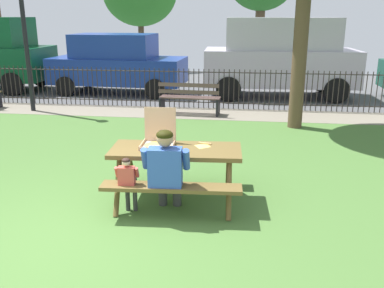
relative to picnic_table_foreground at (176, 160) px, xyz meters
The scene contains 13 objects.
ground 1.33m from the picnic_table_foreground, 159.12° to the left, with size 28.00×11.66×0.02m, color #476F32.
cobblestone_walkway 5.69m from the picnic_table_foreground, 101.27° to the left, with size 28.00×1.40×0.01m, color gray.
street_asphalt 10.12m from the picnic_table_foreground, 96.29° to the left, with size 28.00×7.57×0.01m, color #515154.
picnic_table_foreground is the anchor object (origin of this frame).
pizza_box_open 0.40m from the picnic_table_foreground, 155.74° to the left, with size 0.47×0.49×0.51m.
pizza_slice_on_table 0.44m from the picnic_table_foreground, 26.50° to the left, with size 0.23×0.26×0.02m.
adult_at_table 0.51m from the picnic_table_foreground, 94.62° to the right, with size 0.62×0.61×1.19m.
child_at_table 0.78m from the picnic_table_foreground, 133.53° to the right, with size 0.31×0.31×0.82m.
iron_fence_streetside 6.35m from the picnic_table_foreground, 100.04° to the left, with size 23.21×0.03×1.10m.
park_bench_center 5.45m from the picnic_table_foreground, 95.83° to the left, with size 1.63×0.57×0.85m.
lamp_post_walkway 7.54m from the picnic_table_foreground, 132.72° to the left, with size 0.28×0.28×4.61m.
parked_car_center 8.98m from the picnic_table_foreground, 112.11° to the left, with size 4.49×2.10×1.94m.
parked_car_right 8.56m from the picnic_table_foreground, 76.83° to the left, with size 4.78×2.24×2.46m.
Camera 1 is at (2.05, -4.10, 2.54)m, focal length 39.67 mm.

